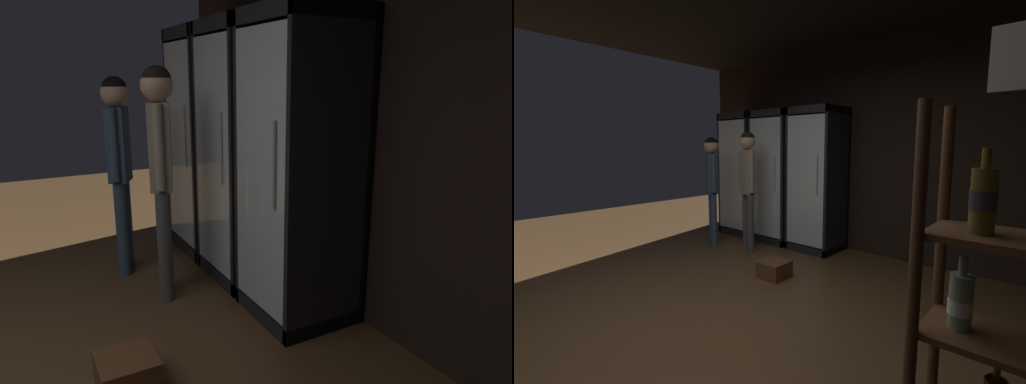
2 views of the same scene
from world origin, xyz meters
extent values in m
cube|color=black|center=(0.00, 3.03, 1.40)|extent=(6.00, 0.06, 2.80)
cube|color=black|center=(-2.04, 2.96, 0.98)|extent=(0.66, 0.04, 1.96)
cube|color=black|center=(-2.35, 2.68, 0.98)|extent=(0.04, 0.59, 1.96)
cube|color=black|center=(-1.73, 2.68, 0.98)|extent=(0.04, 0.59, 1.96)
cube|color=black|center=(-2.04, 2.68, 1.91)|extent=(0.66, 0.59, 0.10)
cube|color=black|center=(-2.04, 2.68, 0.05)|extent=(0.66, 0.59, 0.10)
cube|color=white|center=(-2.04, 2.93, 0.98)|extent=(0.58, 0.02, 1.72)
cube|color=silver|center=(-2.04, 2.40, 0.98)|extent=(0.58, 0.02, 1.72)
cylinder|color=#B2B2B7|center=(-1.84, 2.37, 1.08)|extent=(0.02, 0.02, 0.50)
cube|color=silver|center=(-2.04, 2.68, 0.12)|extent=(0.56, 0.51, 0.02)
cylinder|color=#9EAD99|center=(-2.24, 2.70, 0.24)|extent=(0.07, 0.07, 0.22)
cylinder|color=#9EAD99|center=(-2.24, 2.70, 0.38)|extent=(0.02, 0.02, 0.07)
cylinder|color=#B2332D|center=(-2.24, 2.70, 0.21)|extent=(0.08, 0.08, 0.08)
cylinder|color=brown|center=(-2.12, 2.68, 0.22)|extent=(0.07, 0.07, 0.19)
cylinder|color=brown|center=(-2.12, 2.68, 0.36)|extent=(0.02, 0.02, 0.08)
cylinder|color=beige|center=(-2.12, 2.68, 0.20)|extent=(0.07, 0.07, 0.06)
cylinder|color=brown|center=(-1.97, 2.73, 0.23)|extent=(0.08, 0.08, 0.20)
cylinder|color=brown|center=(-1.97, 2.73, 0.36)|extent=(0.03, 0.03, 0.07)
cylinder|color=#2D2D33|center=(-1.97, 2.73, 0.21)|extent=(0.08, 0.08, 0.05)
cylinder|color=brown|center=(-1.83, 2.65, 0.24)|extent=(0.07, 0.07, 0.22)
cylinder|color=brown|center=(-1.83, 2.65, 0.40)|extent=(0.03, 0.03, 0.10)
cylinder|color=#B2332D|center=(-1.83, 2.65, 0.23)|extent=(0.08, 0.08, 0.08)
cube|color=silver|center=(-2.04, 2.68, 0.55)|extent=(0.56, 0.51, 0.02)
cylinder|color=#9EAD99|center=(-2.26, 2.70, 0.66)|extent=(0.07, 0.07, 0.22)
cylinder|color=#9EAD99|center=(-2.26, 2.70, 0.81)|extent=(0.02, 0.02, 0.07)
cylinder|color=#2D2D33|center=(-2.26, 2.70, 0.66)|extent=(0.07, 0.07, 0.06)
cylinder|color=gray|center=(-2.10, 2.69, 0.66)|extent=(0.06, 0.06, 0.21)
cylinder|color=gray|center=(-2.10, 2.69, 0.80)|extent=(0.02, 0.02, 0.07)
cylinder|color=beige|center=(-2.10, 2.69, 0.63)|extent=(0.06, 0.06, 0.08)
cylinder|color=#9EAD99|center=(-1.98, 2.68, 0.66)|extent=(0.07, 0.07, 0.22)
cylinder|color=#9EAD99|center=(-1.98, 2.68, 0.81)|extent=(0.03, 0.03, 0.08)
cylinder|color=#2D2D33|center=(-1.98, 2.68, 0.63)|extent=(0.07, 0.07, 0.07)
cylinder|color=brown|center=(-1.82, 2.73, 0.65)|extent=(0.06, 0.06, 0.18)
cylinder|color=brown|center=(-1.82, 2.73, 0.77)|extent=(0.02, 0.02, 0.07)
cylinder|color=beige|center=(-1.82, 2.73, 0.65)|extent=(0.06, 0.06, 0.05)
cube|color=silver|center=(-2.04, 2.68, 0.97)|extent=(0.56, 0.51, 0.02)
cylinder|color=#336B38|center=(-2.18, 2.70, 1.09)|extent=(0.07, 0.07, 0.22)
cylinder|color=#336B38|center=(-2.18, 2.70, 1.25)|extent=(0.03, 0.03, 0.09)
cylinder|color=tan|center=(-2.18, 2.70, 1.06)|extent=(0.07, 0.07, 0.06)
cylinder|color=gray|center=(-1.89, 2.65, 1.08)|extent=(0.06, 0.06, 0.20)
cylinder|color=gray|center=(-1.89, 2.65, 1.23)|extent=(0.02, 0.02, 0.10)
cylinder|color=beige|center=(-1.89, 2.65, 1.06)|extent=(0.06, 0.06, 0.07)
cube|color=silver|center=(-2.04, 2.68, 1.40)|extent=(0.56, 0.51, 0.02)
cylinder|color=#9EAD99|center=(-2.23, 2.66, 1.51)|extent=(0.07, 0.07, 0.20)
cylinder|color=#9EAD99|center=(-2.23, 2.66, 1.66)|extent=(0.03, 0.03, 0.10)
cylinder|color=#2D2D33|center=(-2.23, 2.66, 1.50)|extent=(0.07, 0.07, 0.07)
cylinder|color=#194723|center=(-2.05, 2.70, 1.50)|extent=(0.07, 0.07, 0.18)
cylinder|color=#194723|center=(-2.05, 2.70, 1.64)|extent=(0.03, 0.03, 0.09)
cylinder|color=beige|center=(-2.05, 2.70, 1.47)|extent=(0.08, 0.08, 0.05)
cylinder|color=black|center=(-1.85, 2.69, 1.52)|extent=(0.08, 0.08, 0.23)
cylinder|color=black|center=(-1.85, 2.69, 1.69)|extent=(0.03, 0.03, 0.10)
cylinder|color=beige|center=(-1.85, 2.69, 1.52)|extent=(0.08, 0.08, 0.09)
cube|color=black|center=(-1.33, 2.96, 0.98)|extent=(0.66, 0.04, 1.96)
cube|color=black|center=(-1.64, 2.68, 0.98)|extent=(0.04, 0.59, 1.96)
cube|color=black|center=(-1.02, 2.68, 0.98)|extent=(0.04, 0.59, 1.96)
cube|color=black|center=(-1.33, 2.68, 1.91)|extent=(0.66, 0.59, 0.10)
cube|color=black|center=(-1.33, 2.68, 0.05)|extent=(0.66, 0.59, 0.10)
cube|color=white|center=(-1.33, 2.93, 0.98)|extent=(0.58, 0.02, 1.72)
cube|color=silver|center=(-1.33, 2.40, 0.98)|extent=(0.58, 0.02, 1.72)
cylinder|color=#B2B2B7|center=(-1.13, 2.37, 1.08)|extent=(0.02, 0.02, 0.50)
cube|color=silver|center=(-1.33, 2.68, 0.12)|extent=(0.56, 0.51, 0.02)
cylinder|color=black|center=(-1.46, 2.66, 0.23)|extent=(0.07, 0.07, 0.20)
cylinder|color=black|center=(-1.46, 2.66, 0.36)|extent=(0.03, 0.03, 0.06)
cylinder|color=#B2332D|center=(-1.46, 2.66, 0.22)|extent=(0.08, 0.08, 0.05)
cylinder|color=#336B38|center=(-1.18, 2.72, 0.24)|extent=(0.07, 0.07, 0.22)
cylinder|color=#336B38|center=(-1.18, 2.72, 0.38)|extent=(0.03, 0.03, 0.07)
cylinder|color=#B2332D|center=(-1.18, 2.72, 0.21)|extent=(0.07, 0.07, 0.09)
cube|color=silver|center=(-1.33, 2.68, 0.69)|extent=(0.56, 0.51, 0.02)
cylinder|color=#336B38|center=(-1.51, 2.64, 0.81)|extent=(0.07, 0.07, 0.22)
cylinder|color=#336B38|center=(-1.51, 2.64, 0.95)|extent=(0.03, 0.03, 0.08)
cylinder|color=beige|center=(-1.51, 2.64, 0.81)|extent=(0.07, 0.07, 0.08)
cylinder|color=#336B38|center=(-1.33, 2.66, 0.79)|extent=(0.08, 0.08, 0.18)
cylinder|color=#336B38|center=(-1.33, 2.66, 0.91)|extent=(0.03, 0.03, 0.06)
cylinder|color=tan|center=(-1.33, 2.66, 0.77)|extent=(0.08, 0.08, 0.07)
cylinder|color=black|center=(-1.15, 2.73, 0.80)|extent=(0.08, 0.08, 0.21)
cylinder|color=black|center=(-1.15, 2.73, 0.95)|extent=(0.02, 0.02, 0.08)
cylinder|color=#2D2D33|center=(-1.15, 2.73, 0.81)|extent=(0.08, 0.08, 0.06)
cube|color=silver|center=(-1.33, 2.68, 1.26)|extent=(0.56, 0.51, 0.02)
cylinder|color=#336B38|center=(-1.52, 2.67, 1.37)|extent=(0.07, 0.07, 0.20)
cylinder|color=#336B38|center=(-1.52, 2.67, 1.50)|extent=(0.03, 0.03, 0.07)
cylinder|color=tan|center=(-1.52, 2.67, 1.37)|extent=(0.08, 0.08, 0.06)
cylinder|color=#336B38|center=(-1.33, 2.65, 1.36)|extent=(0.07, 0.07, 0.18)
cylinder|color=#336B38|center=(-1.33, 2.65, 1.49)|extent=(0.02, 0.02, 0.08)
cylinder|color=#B2332D|center=(-1.33, 2.65, 1.35)|extent=(0.08, 0.08, 0.05)
cylinder|color=#336B38|center=(-1.13, 2.67, 1.37)|extent=(0.07, 0.07, 0.22)
cylinder|color=#336B38|center=(-1.13, 2.67, 1.53)|extent=(0.02, 0.02, 0.09)
cylinder|color=#2D2D33|center=(-1.13, 2.67, 1.36)|extent=(0.08, 0.08, 0.06)
cube|color=black|center=(-0.62, 2.96, 0.98)|extent=(0.66, 0.04, 1.96)
cube|color=black|center=(-0.93, 2.68, 0.98)|extent=(0.04, 0.59, 1.96)
cube|color=black|center=(-0.31, 2.68, 0.98)|extent=(0.04, 0.59, 1.96)
cube|color=black|center=(-0.62, 2.68, 1.91)|extent=(0.66, 0.59, 0.10)
cube|color=black|center=(-0.62, 2.68, 0.05)|extent=(0.66, 0.59, 0.10)
cube|color=white|center=(-0.62, 2.93, 0.98)|extent=(0.58, 0.02, 1.72)
cube|color=silver|center=(-0.62, 2.40, 0.98)|extent=(0.58, 0.02, 1.72)
cylinder|color=#B2B2B7|center=(-0.42, 2.37, 1.08)|extent=(0.02, 0.02, 0.50)
cube|color=silver|center=(-0.62, 2.68, 0.12)|extent=(0.56, 0.51, 0.02)
cylinder|color=gray|center=(-0.75, 2.64, 0.22)|extent=(0.08, 0.08, 0.19)
cylinder|color=gray|center=(-0.75, 2.64, 0.36)|extent=(0.03, 0.03, 0.09)
cylinder|color=white|center=(-0.75, 2.64, 0.22)|extent=(0.08, 0.08, 0.05)
cylinder|color=brown|center=(-0.48, 2.66, 0.22)|extent=(0.08, 0.08, 0.18)
cylinder|color=brown|center=(-0.48, 2.66, 0.35)|extent=(0.03, 0.03, 0.09)
cylinder|color=tan|center=(-0.48, 2.66, 0.22)|extent=(0.08, 0.08, 0.07)
cube|color=silver|center=(-0.62, 2.68, 0.55)|extent=(0.56, 0.51, 0.02)
cylinder|color=gray|center=(-0.77, 2.72, 0.66)|extent=(0.07, 0.07, 0.22)
cylinder|color=gray|center=(-0.77, 2.72, 0.81)|extent=(0.02, 0.02, 0.08)
cylinder|color=#2D2D33|center=(-0.77, 2.72, 0.66)|extent=(0.07, 0.07, 0.08)
cylinder|color=brown|center=(-0.49, 2.65, 0.65)|extent=(0.07, 0.07, 0.20)
cylinder|color=brown|center=(-0.49, 2.65, 0.79)|extent=(0.02, 0.02, 0.07)
cylinder|color=#B2332D|center=(-0.49, 2.65, 0.64)|extent=(0.07, 0.07, 0.05)
cube|color=silver|center=(-0.62, 2.68, 0.97)|extent=(0.56, 0.51, 0.02)
cylinder|color=#194723|center=(-0.82, 2.64, 1.07)|extent=(0.06, 0.06, 0.18)
cylinder|color=#194723|center=(-0.82, 2.64, 1.20)|extent=(0.02, 0.02, 0.08)
cylinder|color=white|center=(-0.82, 2.64, 1.07)|extent=(0.07, 0.07, 0.06)
cylinder|color=black|center=(-0.70, 2.66, 1.09)|extent=(0.07, 0.07, 0.22)
cylinder|color=black|center=(-0.70, 2.66, 1.24)|extent=(0.03, 0.03, 0.08)
cylinder|color=white|center=(-0.70, 2.66, 1.06)|extent=(0.07, 0.07, 0.09)
cylinder|color=black|center=(-0.55, 2.64, 1.09)|extent=(0.08, 0.08, 0.22)
cylinder|color=black|center=(-0.55, 2.64, 1.24)|extent=(0.02, 0.02, 0.07)
cylinder|color=white|center=(-0.55, 2.64, 1.07)|extent=(0.08, 0.08, 0.07)
cylinder|color=gray|center=(-0.40, 2.69, 1.10)|extent=(0.07, 0.07, 0.23)
cylinder|color=gray|center=(-0.40, 2.69, 1.25)|extent=(0.02, 0.02, 0.08)
cylinder|color=#2D2D33|center=(-0.40, 2.69, 1.10)|extent=(0.07, 0.07, 0.07)
cube|color=silver|center=(-0.62, 2.68, 1.40)|extent=(0.56, 0.51, 0.02)
cylinder|color=brown|center=(-0.83, 2.73, 1.51)|extent=(0.07, 0.07, 0.20)
cylinder|color=brown|center=(-0.83, 2.73, 1.66)|extent=(0.03, 0.03, 0.09)
cylinder|color=tan|center=(-0.83, 2.73, 1.49)|extent=(0.08, 0.08, 0.06)
cylinder|color=brown|center=(-0.69, 2.65, 1.52)|extent=(0.07, 0.07, 0.23)
cylinder|color=brown|center=(-0.69, 2.65, 1.68)|extent=(0.02, 0.02, 0.08)
cylinder|color=tan|center=(-0.69, 2.65, 1.52)|extent=(0.07, 0.07, 0.07)
cylinder|color=#9EAD99|center=(-0.55, 2.69, 1.50)|extent=(0.08, 0.08, 0.19)
cylinder|color=#9EAD99|center=(-0.55, 2.69, 1.63)|extent=(0.02, 0.02, 0.06)
cylinder|color=white|center=(-0.55, 2.69, 1.50)|extent=(0.08, 0.08, 0.05)
cylinder|color=#194723|center=(-0.40, 2.67, 1.51)|extent=(0.07, 0.07, 0.19)
cylinder|color=#194723|center=(-0.40, 2.67, 1.63)|extent=(0.02, 0.02, 0.06)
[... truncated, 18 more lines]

